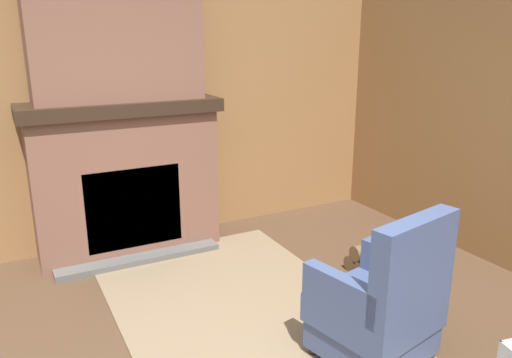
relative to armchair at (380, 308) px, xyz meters
name	(u,v)px	position (x,y,z in m)	size (l,w,h in m)	color
wood_panel_wall_left	(115,111)	(-2.55, -0.90, 0.88)	(0.06, 5.96, 2.47)	olive
fireplace_hearth	(127,179)	(-2.28, -0.90, 0.31)	(0.67, 1.65, 1.36)	brown
chimney_breast	(115,32)	(-2.29, -0.90, 1.55)	(0.40, 1.37, 1.10)	brown
area_rug	(279,352)	(-0.34, -0.48, -0.35)	(3.63, 1.64, 0.01)	#7A664C
armchair	(380,308)	(0.00, 0.00, 0.00)	(0.71, 0.73, 0.97)	#3D4C75
firewood_stack	(379,261)	(-0.88, 0.78, -0.25)	(0.42, 0.41, 0.25)	brown
oil_lamp_vase	(55,94)	(-2.34, -1.40, 1.08)	(0.09, 0.09, 0.22)	#47708E
storage_case	(170,88)	(-2.34, -0.45, 1.08)	(0.16, 0.27, 0.16)	gray
decorative_plate_on_mantel	(121,85)	(-2.36, -0.87, 1.12)	(0.06, 0.25, 0.24)	red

